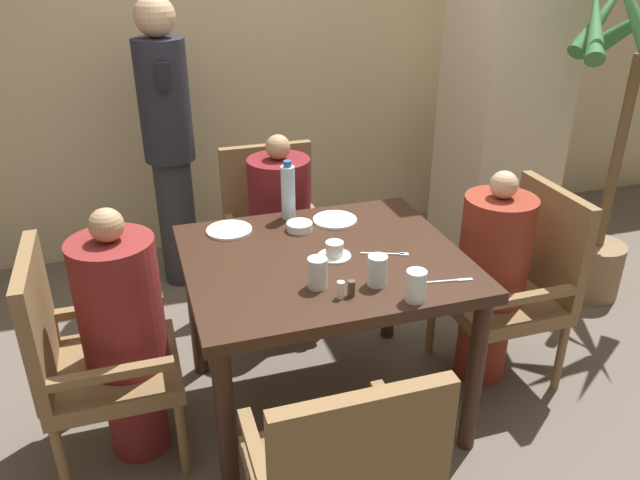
{
  "coord_description": "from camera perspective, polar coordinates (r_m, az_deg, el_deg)",
  "views": [
    {
      "loc": [
        -0.7,
        -2.15,
        1.97
      ],
      "look_at": [
        0.0,
        0.05,
        0.83
      ],
      "focal_mm": 35.0,
      "sensor_mm": 36.0,
      "label": 1
    }
  ],
  "objects": [
    {
      "name": "knife_beside_plate",
      "position": [
        2.42,
        11.72,
        -3.67
      ],
      "size": [
        0.21,
        0.05,
        0.0
      ],
      "color": "silver",
      "rests_on": "dining_table"
    },
    {
      "name": "glass_tall_far",
      "position": [
        2.31,
        -0.24,
        -3.02
      ],
      "size": [
        0.07,
        0.07,
        0.12
      ],
      "color": "silver",
      "rests_on": "dining_table"
    },
    {
      "name": "wall_back",
      "position": [
        4.15,
        -8.14,
        18.12
      ],
      "size": [
        8.0,
        0.06,
        2.8
      ],
      "color": "#C6B289",
      "rests_on": "ground_plane"
    },
    {
      "name": "teacup_with_saucer",
      "position": [
        2.53,
        1.34,
        -1.01
      ],
      "size": [
        0.14,
        0.14,
        0.07
      ],
      "color": "white",
      "rests_on": "dining_table"
    },
    {
      "name": "salt_shaker",
      "position": [
        2.26,
        1.91,
        -4.56
      ],
      "size": [
        0.03,
        0.03,
        0.07
      ],
      "color": "white",
      "rests_on": "dining_table"
    },
    {
      "name": "pillar_stone",
      "position": [
        3.95,
        16.98,
        16.16
      ],
      "size": [
        0.58,
        0.58,
        2.7
      ],
      "color": "beige",
      "rests_on": "ground_plane"
    },
    {
      "name": "standing_host",
      "position": [
        3.71,
        -13.69,
        8.89
      ],
      "size": [
        0.29,
        0.32,
        1.69
      ],
      "color": "#2D2D33",
      "rests_on": "ground_plane"
    },
    {
      "name": "potted_palm",
      "position": [
        3.8,
        25.77,
        7.82
      ],
      "size": [
        0.79,
        0.79,
        1.93
      ],
      "color": "#896B4C",
      "rests_on": "ground_plane"
    },
    {
      "name": "plate_main_left",
      "position": [
        2.86,
        1.37,
        1.85
      ],
      "size": [
        0.2,
        0.2,
        0.01
      ],
      "color": "white",
      "rests_on": "dining_table"
    },
    {
      "name": "chair_right_side",
      "position": [
        3.09,
        17.59,
        -3.47
      ],
      "size": [
        0.51,
        0.51,
        0.94
      ],
      "color": "brown",
      "rests_on": "ground_plane"
    },
    {
      "name": "chair_far_side",
      "position": [
        3.44,
        -4.21,
        0.96
      ],
      "size": [
        0.51,
        0.51,
        0.94
      ],
      "color": "brown",
      "rests_on": "ground_plane"
    },
    {
      "name": "glass_tall_mid",
      "position": [
        2.25,
        8.76,
        -4.16
      ],
      "size": [
        0.07,
        0.07,
        0.12
      ],
      "color": "silver",
      "rests_on": "dining_table"
    },
    {
      "name": "diner_in_right_chair",
      "position": [
        2.99,
        15.38,
        -3.24
      ],
      "size": [
        0.32,
        0.32,
        1.06
      ],
      "color": "maroon",
      "rests_on": "ground_plane"
    },
    {
      "name": "plate_main_right",
      "position": [
        2.79,
        -8.3,
        0.9
      ],
      "size": [
        0.2,
        0.2,
        0.01
      ],
      "color": "white",
      "rests_on": "dining_table"
    },
    {
      "name": "diner_in_far_chair",
      "position": [
        3.29,
        -3.63,
        0.77
      ],
      "size": [
        0.32,
        0.32,
        1.08
      ],
      "color": "maroon",
      "rests_on": "ground_plane"
    },
    {
      "name": "pepper_shaker",
      "position": [
        2.27,
        2.84,
        -4.44
      ],
      "size": [
        0.03,
        0.03,
        0.06
      ],
      "color": "#4C3D2D",
      "rests_on": "dining_table"
    },
    {
      "name": "chair_left_side",
      "position": [
        2.62,
        -20.47,
        -9.76
      ],
      "size": [
        0.51,
        0.51,
        0.94
      ],
      "color": "brown",
      "rests_on": "ground_plane"
    },
    {
      "name": "ground_plane",
      "position": [
        3.0,
        0.29,
        -14.78
      ],
      "size": [
        16.0,
        16.0,
        0.0
      ],
      "primitive_type": "plane",
      "color": "#60564C"
    },
    {
      "name": "water_bottle",
      "position": [
        2.85,
        -2.94,
        4.43
      ],
      "size": [
        0.06,
        0.06,
        0.28
      ],
      "color": "silver",
      "rests_on": "dining_table"
    },
    {
      "name": "bowl_small",
      "position": [
        2.77,
        -1.89,
        1.25
      ],
      "size": [
        0.12,
        0.12,
        0.04
      ],
      "color": "white",
      "rests_on": "dining_table"
    },
    {
      "name": "dining_table",
      "position": [
        2.61,
        0.32,
        -3.53
      ],
      "size": [
        1.13,
        0.97,
        0.78
      ],
      "color": "#331E14",
      "rests_on": "ground_plane"
    },
    {
      "name": "glass_tall_near",
      "position": [
        2.33,
        5.27,
        -2.8
      ],
      "size": [
        0.07,
        0.07,
        0.12
      ],
      "color": "silver",
      "rests_on": "dining_table"
    },
    {
      "name": "diner_in_left_chair",
      "position": [
        2.57,
        -17.44,
        -8.25
      ],
      "size": [
        0.32,
        0.32,
        1.1
      ],
      "color": "maroon",
      "rests_on": "ground_plane"
    },
    {
      "name": "chair_near_corner",
      "position": [
        1.99,
        2.07,
        -21.1
      ],
      "size": [
        0.51,
        0.51,
        0.94
      ],
      "color": "brown",
      "rests_on": "ground_plane"
    },
    {
      "name": "fork_beside_plate",
      "position": [
        2.58,
        6.39,
        -1.27
      ],
      "size": [
        0.19,
        0.09,
        0.0
      ],
      "color": "silver",
      "rests_on": "dining_table"
    }
  ]
}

